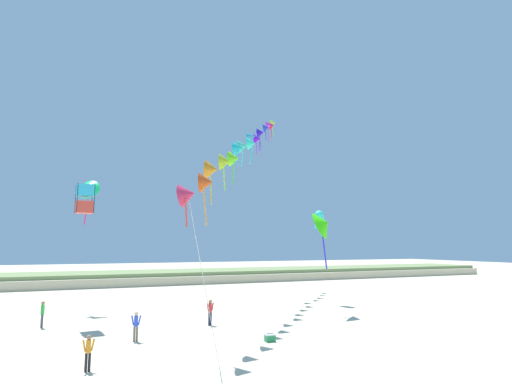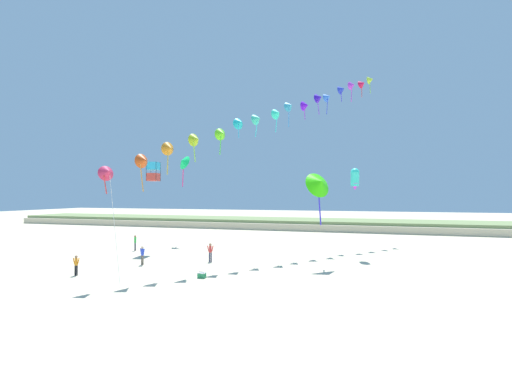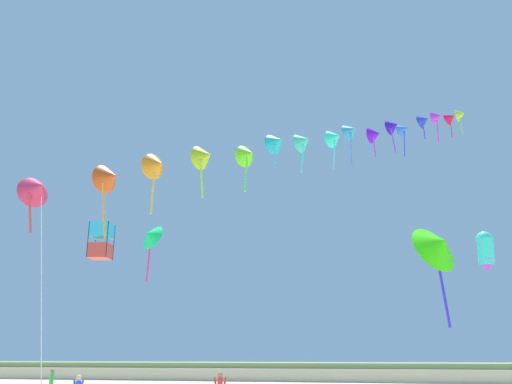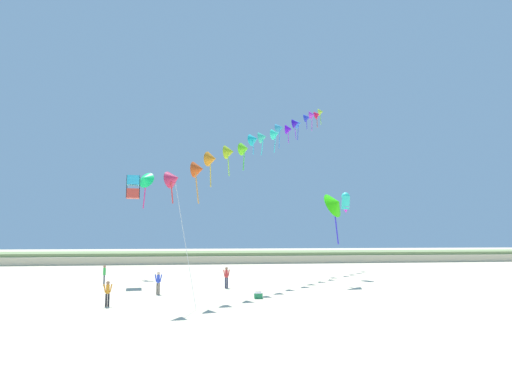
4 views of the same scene
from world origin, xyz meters
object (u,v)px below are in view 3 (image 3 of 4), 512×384
object	(u,v)px
person_near_right	(51,383)
large_kite_high_solo	(439,245)
large_kite_outer_drift	(101,241)
large_kite_low_lead	(486,250)
large_kite_mid_trail	(150,236)

from	to	relation	value
person_near_right	large_kite_high_solo	world-z (taller)	large_kite_high_solo
large_kite_high_solo	large_kite_outer_drift	bearing A→B (deg)	171.57
person_near_right	large_kite_low_lead	distance (m)	24.92
person_near_right	large_kite_outer_drift	bearing A→B (deg)	3.46
person_near_right	large_kite_mid_trail	size ratio (longest dim) A/B	0.41
large_kite_mid_trail	large_kite_high_solo	bearing A→B (deg)	-27.01
person_near_right	large_kite_outer_drift	distance (m)	8.16
person_near_right	large_kite_mid_trail	distance (m)	11.94
large_kite_low_lead	large_kite_high_solo	world-z (taller)	large_kite_low_lead
large_kite_high_solo	large_kite_outer_drift	xyz separation A→B (m)	(-18.50, 2.74, 1.58)
large_kite_low_lead	large_kite_mid_trail	distance (m)	21.91
large_kite_low_lead	large_kite_mid_trail	bearing A→B (deg)	169.95
large_kite_low_lead	large_kite_high_solo	distance (m)	6.38
person_near_right	large_kite_outer_drift	world-z (taller)	large_kite_outer_drift
large_kite_high_solo	large_kite_outer_drift	world-z (taller)	large_kite_outer_drift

